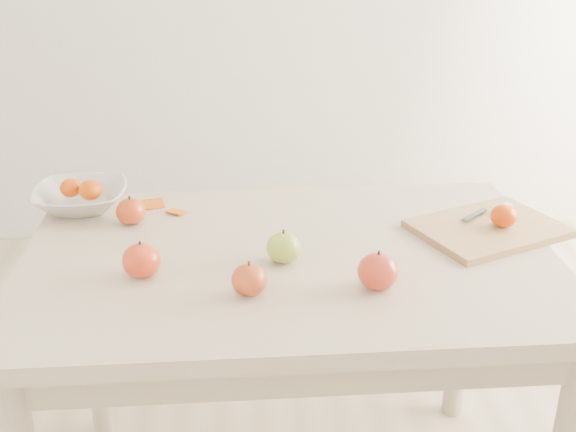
{
  "coord_description": "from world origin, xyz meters",
  "views": [
    {
      "loc": [
        -0.12,
        -1.45,
        1.48
      ],
      "look_at": [
        0.0,
        0.05,
        0.82
      ],
      "focal_mm": 45.0,
      "sensor_mm": 36.0,
      "label": 1
    }
  ],
  "objects": [
    {
      "name": "apple_red_b",
      "position": [
        -0.32,
        -0.08,
        0.79
      ],
      "size": [
        0.08,
        0.08,
        0.07
      ],
      "primitive_type": "ellipsoid",
      "color": "#9F1A09",
      "rests_on": "table"
    },
    {
      "name": "orange_peel_b",
      "position": [
        -0.27,
        0.25,
        0.75
      ],
      "size": [
        0.06,
        0.05,
        0.01
      ],
      "primitive_type": "cube",
      "rotation": [
        -0.14,
        0.0,
        -0.56
      ],
      "color": "#CA610E",
      "rests_on": "table"
    },
    {
      "name": "cutting_board",
      "position": [
        0.48,
        0.08,
        0.76
      ],
      "size": [
        0.4,
        0.36,
        0.02
      ],
      "primitive_type": "cube",
      "rotation": [
        0.0,
        0.0,
        0.4
      ],
      "color": "tan",
      "rests_on": "table"
    },
    {
      "name": "bowl_tangerine_near",
      "position": [
        -0.54,
        0.31,
        0.8
      ],
      "size": [
        0.05,
        0.05,
        0.05
      ],
      "primitive_type": "ellipsoid",
      "color": "#DC3A07",
      "rests_on": "fruit_bowl"
    },
    {
      "name": "table",
      "position": [
        0.0,
        0.0,
        0.65
      ],
      "size": [
        1.2,
        0.8,
        0.75
      ],
      "color": "beige",
      "rests_on": "ground"
    },
    {
      "name": "apple_red_c",
      "position": [
        -0.1,
        -0.18,
        0.78
      ],
      "size": [
        0.07,
        0.07,
        0.07
      ],
      "primitive_type": "ellipsoid",
      "color": "maroon",
      "rests_on": "table"
    },
    {
      "name": "board_tangerine",
      "position": [
        0.51,
        0.07,
        0.8
      ],
      "size": [
        0.06,
        0.06,
        0.05
      ],
      "primitive_type": "ellipsoid",
      "color": "#CB4007",
      "rests_on": "cutting_board"
    },
    {
      "name": "apple_red_a",
      "position": [
        -0.38,
        0.19,
        0.78
      ],
      "size": [
        0.07,
        0.07,
        0.06
      ],
      "primitive_type": "ellipsoid",
      "color": "#951409",
      "rests_on": "table"
    },
    {
      "name": "orange_peel_a",
      "position": [
        -0.34,
        0.3,
        0.75
      ],
      "size": [
        0.07,
        0.06,
        0.01
      ],
      "primitive_type": "cube",
      "rotation": [
        0.21,
        0.0,
        0.24
      ],
      "color": "#D5550F",
      "rests_on": "table"
    },
    {
      "name": "bowl_tangerine_far",
      "position": [
        -0.49,
        0.29,
        0.81
      ],
      "size": [
        0.06,
        0.06,
        0.05
      ],
      "primitive_type": "ellipsoid",
      "color": "#D25C07",
      "rests_on": "fruit_bowl"
    },
    {
      "name": "apple_red_e",
      "position": [
        0.17,
        -0.17,
        0.79
      ],
      "size": [
        0.08,
        0.08,
        0.08
      ],
      "primitive_type": "ellipsoid",
      "color": "maroon",
      "rests_on": "table"
    },
    {
      "name": "apple_green",
      "position": [
        -0.02,
        -0.04,
        0.78
      ],
      "size": [
        0.08,
        0.08,
        0.07
      ],
      "primitive_type": "ellipsoid",
      "color": "#6F9F27",
      "rests_on": "table"
    },
    {
      "name": "fruit_bowl",
      "position": [
        -0.52,
        0.3,
        0.78
      ],
      "size": [
        0.24,
        0.24,
        0.06
      ],
      "primitive_type": "imported",
      "color": "silver",
      "rests_on": "table"
    },
    {
      "name": "paring_knife",
      "position": [
        0.53,
        0.15,
        0.78
      ],
      "size": [
        0.16,
        0.1,
        0.01
      ],
      "color": "white",
      "rests_on": "cutting_board"
    }
  ]
}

